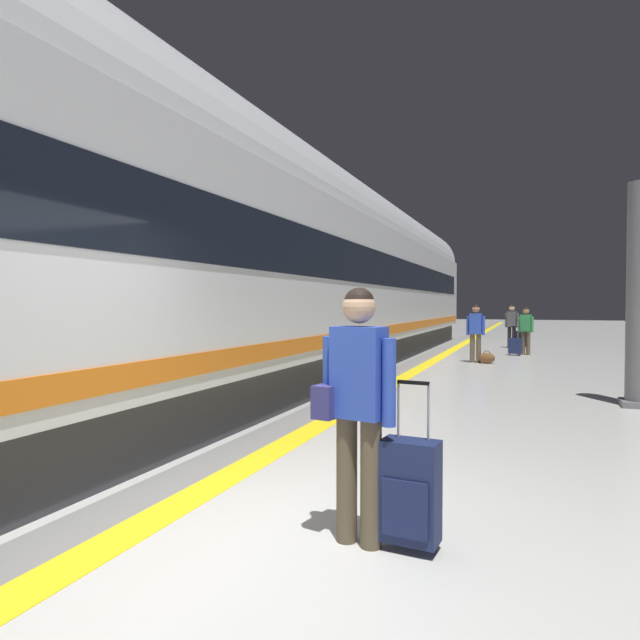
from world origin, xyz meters
name	(u,v)px	position (x,y,z in m)	size (l,w,h in m)	color
ground_plane	(259,533)	(0.00, 0.00, 0.00)	(120.00, 120.00, 0.00)	silver
safety_line_strip	(415,371)	(-0.88, 10.00, 0.00)	(0.36, 80.00, 0.01)	yellow
tactile_edge_band	(401,371)	(-1.23, 10.00, 0.00)	(0.66, 80.00, 0.01)	slate
high_speed_train	(268,261)	(-3.03, 6.26, 2.51)	(2.94, 35.99, 4.97)	#38383D
traveller_foreground	(357,396)	(0.70, 0.09, 1.02)	(0.58, 0.31, 1.76)	brown
rolling_suitcase_foreground	(410,491)	(1.07, 0.12, 0.40)	(0.40, 0.27, 1.13)	#19234C
passenger_near	(526,327)	(1.61, 15.73, 0.90)	(0.47, 0.27, 1.55)	brown
suitcase_near	(515,346)	(1.29, 15.41, 0.31)	(0.42, 0.32, 0.95)	#19234C
passenger_mid	(476,329)	(0.31, 12.67, 0.95)	(0.51, 0.21, 1.64)	brown
duffel_bag_mid	(487,358)	(0.63, 12.55, 0.15)	(0.44, 0.26, 0.36)	brown
passenger_far	(512,323)	(1.08, 18.62, 0.95)	(0.49, 0.28, 1.63)	black
suitcase_far	(521,339)	(1.40, 18.51, 0.36)	(0.40, 0.27, 1.04)	black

